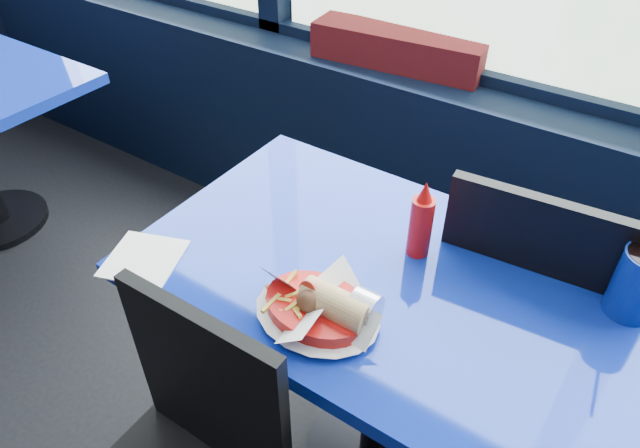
{
  "coord_description": "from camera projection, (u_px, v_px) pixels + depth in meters",
  "views": [
    {
      "loc": [
        0.66,
        1.15,
        1.64
      ],
      "look_at": [
        0.1,
        1.98,
        0.83
      ],
      "focal_mm": 32.0,
      "sensor_mm": 36.0,
      "label": 1
    }
  ],
  "objects": [
    {
      "name": "napkin",
      "position": [
        144.0,
        258.0,
        1.31
      ],
      "size": [
        0.21,
        0.21,
        0.0
      ],
      "primitive_type": "cube",
      "rotation": [
        0.0,
        0.0,
        0.36
      ],
      "color": "white",
      "rests_on": "near_table"
    },
    {
      "name": "soda_cup",
      "position": [
        639.0,
        282.0,
        1.14
      ],
      "size": [
        0.1,
        0.1,
        0.33
      ],
      "rotation": [
        0.0,
        0.0,
        0.21
      ],
      "color": "navy",
      "rests_on": "near_table"
    },
    {
      "name": "ketchup_bottle",
      "position": [
        421.0,
        223.0,
        1.28
      ],
      "size": [
        0.05,
        0.05,
        0.2
      ],
      "color": "red",
      "rests_on": "near_table"
    },
    {
      "name": "window_sill",
      "position": [
        430.0,
        180.0,
        2.18
      ],
      "size": [
        5.0,
        0.26,
        0.8
      ],
      "primitive_type": "cube",
      "color": "black",
      "rests_on": "ground"
    },
    {
      "name": "planter_box",
      "position": [
        398.0,
        48.0,
        1.99
      ],
      "size": [
        0.63,
        0.21,
        0.12
      ],
      "primitive_type": "cube",
      "rotation": [
        0.0,
        0.0,
        0.1
      ],
      "color": "maroon",
      "rests_on": "window_sill"
    },
    {
      "name": "food_basket",
      "position": [
        319.0,
        307.0,
        1.16
      ],
      "size": [
        0.3,
        0.3,
        0.09
      ],
      "rotation": [
        0.0,
        0.0,
        -0.43
      ],
      "color": "red",
      "rests_on": "near_table"
    },
    {
      "name": "near_table",
      "position": [
        394.0,
        332.0,
        1.38
      ],
      "size": [
        1.2,
        0.7,
        0.75
      ],
      "color": "black",
      "rests_on": "ground"
    },
    {
      "name": "chair_near_back",
      "position": [
        528.0,
        299.0,
        1.5
      ],
      "size": [
        0.46,
        0.46,
        0.94
      ],
      "rotation": [
        0.0,
        0.0,
        3.23
      ],
      "color": "black",
      "rests_on": "ground"
    }
  ]
}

